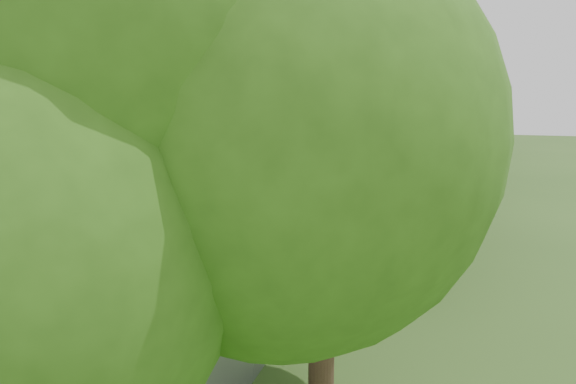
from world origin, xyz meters
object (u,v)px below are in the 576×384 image
at_px(painter_0, 263,234).
at_px(person_far, 368,167).
at_px(construction_barrel, 377,188).
at_px(concrete_block, 295,292).
at_px(streetlight, 160,122).
at_px(signpost, 215,232).
at_px(car_2, 39,215).
at_px(car_1, 44,225).

relative_size(painter_0, person_far, 0.90).
xyz_separation_m(construction_barrel, concrete_block, (0.00, -20.00, -0.05)).
xyz_separation_m(streetlight, signpost, (11.51, -17.02, -2.68)).
bearing_deg(car_2, construction_barrel, 47.48).
bearing_deg(signpost, person_far, 85.99).
xyz_separation_m(concrete_block, person_far, (-1.50, 25.97, 0.57)).
bearing_deg(car_1, construction_barrel, 51.30).
relative_size(streetlight, construction_barrel, 9.76).
distance_m(signpost, construction_barrel, 19.35).
xyz_separation_m(signpost, car_1, (-10.05, 3.26, -1.24)).
bearing_deg(streetlight, car_2, -90.65).
height_order(car_1, car_2, car_2).
height_order(signpost, painter_0, signpost).
xyz_separation_m(signpost, person_far, (1.75, 24.98, -0.98)).
bearing_deg(car_2, streetlight, 93.25).
bearing_deg(concrete_block, person_far, 93.31).
height_order(streetlight, painter_0, streetlight).
bearing_deg(car_2, painter_0, -0.00).
xyz_separation_m(concrete_block, car_2, (-14.90, 5.82, 0.36)).
distance_m(streetlight, person_far, 15.90).
bearing_deg(painter_0, concrete_block, -140.90).
xyz_separation_m(construction_barrel, car_1, (-13.30, -15.75, 0.27)).
xyz_separation_m(car_1, person_far, (11.80, 21.72, 0.25)).
relative_size(construction_barrel, painter_0, 0.49).
height_order(signpost, construction_barrel, signpost).
relative_size(concrete_block, car_2, 0.21).
bearing_deg(concrete_block, signpost, 163.15).
bearing_deg(painter_0, streetlight, 51.92).
height_order(signpost, car_1, signpost).
bearing_deg(signpost, concrete_block, -16.85).
xyz_separation_m(car_2, painter_0, (12.05, -0.82, 0.12)).
height_order(construction_barrel, painter_0, painter_0).
xyz_separation_m(signpost, construction_barrel, (3.25, 19.02, -1.50)).
relative_size(car_1, person_far, 2.24).
bearing_deg(painter_0, car_2, 95.52).
bearing_deg(car_1, person_far, 62.96).
bearing_deg(construction_barrel, streetlight, -172.28).
height_order(streetlight, signpost, streetlight).
xyz_separation_m(streetlight, concrete_block, (14.76, -18.00, -4.23)).
distance_m(streetlight, painter_0, 18.03).
bearing_deg(streetlight, concrete_block, -50.64).
height_order(construction_barrel, person_far, person_far).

